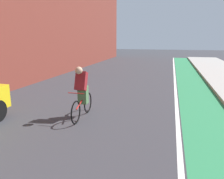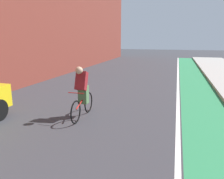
# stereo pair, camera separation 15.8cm
# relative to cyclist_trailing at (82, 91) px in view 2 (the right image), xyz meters

# --- Properties ---
(ground_plane) EXTENTS (85.31, 85.31, 0.00)m
(ground_plane) POSITION_rel_cyclist_trailing_xyz_m (0.14, 2.14, -0.85)
(ground_plane) COLOR #38383D
(bike_lane_paint) EXTENTS (1.60, 38.78, 0.00)m
(bike_lane_paint) POSITION_rel_cyclist_trailing_xyz_m (3.78, 4.14, -0.85)
(bike_lane_paint) COLOR #2D8451
(bike_lane_paint) RESTS_ON ground
(lane_divider_stripe) EXTENTS (0.12, 38.78, 0.00)m
(lane_divider_stripe) POSITION_rel_cyclist_trailing_xyz_m (2.88, 4.14, -0.85)
(lane_divider_stripe) COLOR white
(lane_divider_stripe) RESTS_ON ground
(cyclist_trailing) EXTENTS (0.48, 1.73, 1.62)m
(cyclist_trailing) POSITION_rel_cyclist_trailing_xyz_m (0.00, 0.00, 0.00)
(cyclist_trailing) COLOR black
(cyclist_trailing) RESTS_ON ground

